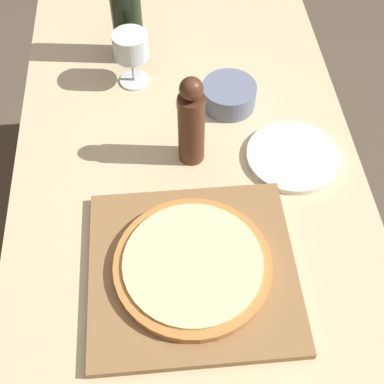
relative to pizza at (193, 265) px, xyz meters
The scene contains 9 objects.
ground_plane 0.83m from the pizza, 86.90° to the left, with size 12.00×12.00×0.00m, color brown.
dining_table 0.26m from the pizza, 86.90° to the left, with size 0.75×1.68×0.76m.
cutting_board 0.02m from the pizza, 90.00° to the left, with size 0.38×0.36×0.02m.
pizza is the anchor object (origin of this frame).
wine_bottle 0.66m from the pizza, 99.11° to the left, with size 0.07×0.07×0.34m.
pepper_mill 0.30m from the pizza, 85.53° to the left, with size 0.06×0.06×0.22m.
wine_glass 0.55m from the pizza, 100.10° to the left, with size 0.08×0.08×0.14m.
small_bowl 0.46m from the pizza, 74.29° to the left, with size 0.13×0.13×0.06m.
dinner_plate 0.35m from the pizza, 47.05° to the left, with size 0.20×0.20×0.01m.
Camera 1 is at (-0.06, -0.70, 1.65)m, focal length 50.00 mm.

